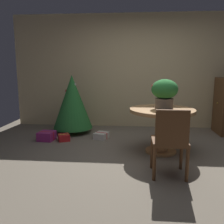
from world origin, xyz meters
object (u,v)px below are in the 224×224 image
Objects in this scene: round_dining_table at (162,121)px; wooden_chair_near at (170,139)px; flower_vase at (164,92)px; holiday_tree at (72,102)px; gift_box_cream at (101,136)px; gift_box_purple at (47,136)px; gift_box_red at (64,137)px.

round_dining_table is 1.17× the size of wooden_chair_near.
round_dining_table is 0.48m from flower_vase.
gift_box_cream is at bearing -31.51° from holiday_tree.
gift_box_cream is at bearing 10.24° from gift_box_purple.
wooden_chair_near is 2.70× the size of gift_box_cream.
gift_box_cream is (0.70, 0.20, -0.00)m from gift_box_red.
round_dining_table is at bearing -32.67° from gift_box_cream.
gift_box_cream is at bearing 123.70° from wooden_chair_near.
flower_vase is 0.38× the size of holiday_tree.
wooden_chair_near is (0.00, -0.93, -0.03)m from round_dining_table.
holiday_tree is at bearing 130.73° from wooden_chair_near.
gift_box_cream is at bearing 150.62° from flower_vase.
wooden_chair_near reaches higher than round_dining_table.
flower_vase is 2.10m from holiday_tree.
round_dining_table is 0.93m from wooden_chair_near.
gift_box_cream is (-1.09, 0.70, -0.47)m from round_dining_table.
holiday_tree is 3.73× the size of gift_box_cream.
round_dining_table is 3.66× the size of gift_box_red.
gift_box_purple is (-0.38, -0.60, -0.59)m from holiday_tree.
gift_box_cream is (-1.09, 1.63, -0.45)m from wooden_chair_near.
wooden_chair_near is (-0.03, -1.00, -0.50)m from flower_vase.
wooden_chair_near reaches higher than gift_box_purple.
gift_box_red is (-0.03, -0.61, -0.61)m from holiday_tree.
wooden_chair_near is at bearing -49.27° from holiday_tree.
holiday_tree reaches higher than gift_box_purple.
holiday_tree is 0.86m from gift_box_red.
round_dining_table is at bearing 90.00° from wooden_chair_near.
gift_box_cream is 1.03× the size of gift_box_purple.
gift_box_red is at bearing -0.97° from gift_box_purple.
flower_vase is 1.60m from gift_box_cream.
round_dining_table is 2.22× the size of flower_vase.
flower_vase is at bearing -13.43° from gift_box_red.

